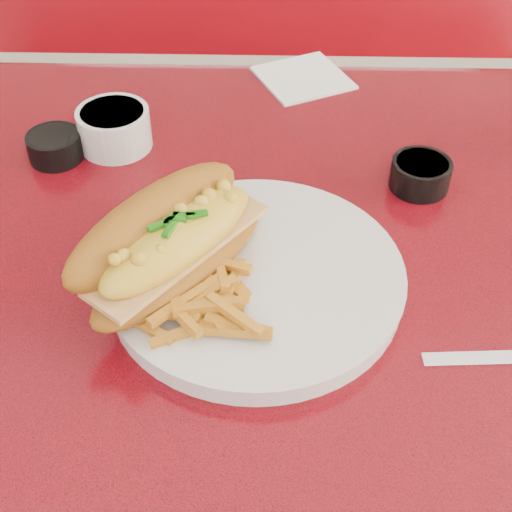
{
  "coord_description": "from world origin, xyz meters",
  "views": [
    {
      "loc": [
        0.02,
        -0.53,
        1.26
      ],
      "look_at": [
        0.01,
        -0.05,
        0.81
      ],
      "focal_mm": 50.0,
      "sensor_mm": 36.0,
      "label": 1
    }
  ],
  "objects_px": {
    "diner_table": "(247,352)",
    "fork": "(253,314)",
    "mac_hoagie": "(170,241)",
    "dinner_plate": "(256,278)",
    "sauce_cup_left": "(55,146)",
    "booth_bench_far": "(260,168)",
    "sauce_cup_right": "(421,173)",
    "gravy_ramekin": "(114,127)"
  },
  "relations": [
    {
      "from": "sauce_cup_right",
      "to": "diner_table",
      "type": "bearing_deg",
      "value": -149.36
    },
    {
      "from": "diner_table",
      "to": "gravy_ramekin",
      "type": "height_order",
      "value": "gravy_ramekin"
    },
    {
      "from": "booth_bench_far",
      "to": "sauce_cup_left",
      "type": "bearing_deg",
      "value": -109.34
    },
    {
      "from": "mac_hoagie",
      "to": "sauce_cup_right",
      "type": "relative_size",
      "value": 2.71
    },
    {
      "from": "fork",
      "to": "sauce_cup_right",
      "type": "distance_m",
      "value": 0.28
    },
    {
      "from": "booth_bench_far",
      "to": "gravy_ramekin",
      "type": "distance_m",
      "value": 0.82
    },
    {
      "from": "mac_hoagie",
      "to": "fork",
      "type": "height_order",
      "value": "mac_hoagie"
    },
    {
      "from": "dinner_plate",
      "to": "mac_hoagie",
      "type": "bearing_deg",
      "value": -177.45
    },
    {
      "from": "dinner_plate",
      "to": "booth_bench_far",
      "type": "bearing_deg",
      "value": 90.81
    },
    {
      "from": "fork",
      "to": "sauce_cup_right",
      "type": "xyz_separation_m",
      "value": [
        0.18,
        0.22,
        -0.0
      ]
    },
    {
      "from": "fork",
      "to": "mac_hoagie",
      "type": "bearing_deg",
      "value": 24.69
    },
    {
      "from": "dinner_plate",
      "to": "sauce_cup_right",
      "type": "bearing_deg",
      "value": 42.32
    },
    {
      "from": "booth_bench_far",
      "to": "gravy_ramekin",
      "type": "relative_size",
      "value": 12.27
    },
    {
      "from": "booth_bench_far",
      "to": "fork",
      "type": "xyz_separation_m",
      "value": [
        0.01,
        -0.91,
        0.5
      ]
    },
    {
      "from": "booth_bench_far",
      "to": "mac_hoagie",
      "type": "distance_m",
      "value": 1.02
    },
    {
      "from": "diner_table",
      "to": "mac_hoagie",
      "type": "relative_size",
      "value": 5.37
    },
    {
      "from": "diner_table",
      "to": "mac_hoagie",
      "type": "xyz_separation_m",
      "value": [
        -0.07,
        -0.05,
        0.22
      ]
    },
    {
      "from": "sauce_cup_left",
      "to": "sauce_cup_right",
      "type": "xyz_separation_m",
      "value": [
        0.42,
        -0.04,
        0.0
      ]
    },
    {
      "from": "sauce_cup_left",
      "to": "gravy_ramekin",
      "type": "bearing_deg",
      "value": 22.49
    },
    {
      "from": "dinner_plate",
      "to": "sauce_cup_right",
      "type": "distance_m",
      "value": 0.24
    },
    {
      "from": "booth_bench_far",
      "to": "gravy_ramekin",
      "type": "xyz_separation_m",
      "value": [
        -0.16,
        -0.62,
        0.51
      ]
    },
    {
      "from": "diner_table",
      "to": "fork",
      "type": "xyz_separation_m",
      "value": [
        0.01,
        -0.1,
        0.18
      ]
    },
    {
      "from": "booth_bench_far",
      "to": "sauce_cup_right",
      "type": "distance_m",
      "value": 0.88
    },
    {
      "from": "sauce_cup_right",
      "to": "dinner_plate",
      "type": "bearing_deg",
      "value": -137.68
    },
    {
      "from": "diner_table",
      "to": "sauce_cup_left",
      "type": "distance_m",
      "value": 0.33
    },
    {
      "from": "sauce_cup_right",
      "to": "gravy_ramekin",
      "type": "bearing_deg",
      "value": 168.43
    },
    {
      "from": "diner_table",
      "to": "booth_bench_far",
      "type": "relative_size",
      "value": 1.03
    },
    {
      "from": "sauce_cup_left",
      "to": "booth_bench_far",
      "type": "bearing_deg",
      "value": 70.66
    },
    {
      "from": "mac_hoagie",
      "to": "sauce_cup_left",
      "type": "relative_size",
      "value": 2.86
    },
    {
      "from": "diner_table",
      "to": "mac_hoagie",
      "type": "height_order",
      "value": "mac_hoagie"
    },
    {
      "from": "booth_bench_far",
      "to": "mac_hoagie",
      "type": "relative_size",
      "value": 5.24
    },
    {
      "from": "dinner_plate",
      "to": "sauce_cup_left",
      "type": "height_order",
      "value": "sauce_cup_left"
    },
    {
      "from": "diner_table",
      "to": "sauce_cup_right",
      "type": "xyz_separation_m",
      "value": [
        0.19,
        0.11,
        0.18
      ]
    },
    {
      "from": "dinner_plate",
      "to": "sauce_cup_left",
      "type": "bearing_deg",
      "value": 139.25
    },
    {
      "from": "booth_bench_far",
      "to": "mac_hoagie",
      "type": "xyz_separation_m",
      "value": [
        -0.07,
        -0.86,
        0.54
      ]
    },
    {
      "from": "mac_hoagie",
      "to": "dinner_plate",
      "type": "bearing_deg",
      "value": -49.38
    },
    {
      "from": "diner_table",
      "to": "fork",
      "type": "height_order",
      "value": "fork"
    },
    {
      "from": "mac_hoagie",
      "to": "gravy_ramekin",
      "type": "bearing_deg",
      "value": 60.14
    },
    {
      "from": "mac_hoagie",
      "to": "gravy_ramekin",
      "type": "relative_size",
      "value": 2.34
    },
    {
      "from": "fork",
      "to": "gravy_ramekin",
      "type": "relative_size",
      "value": 1.2
    },
    {
      "from": "mac_hoagie",
      "to": "sauce_cup_left",
      "type": "distance_m",
      "value": 0.27
    },
    {
      "from": "sauce_cup_right",
      "to": "mac_hoagie",
      "type": "bearing_deg",
      "value": -147.04
    }
  ]
}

